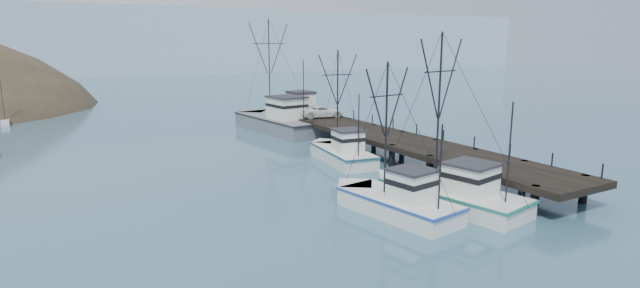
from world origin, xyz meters
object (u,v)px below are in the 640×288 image
object	(u,v)px
pier	(382,137)
pickup_truck	(322,111)
trawler_mid	(394,202)
trawler_far	(341,153)
work_vessel	(277,121)
pier_shed	(301,102)
trawler_near	(448,193)

from	to	relation	value
pier	pickup_truck	xyz separation A→B (m)	(0.21, 12.62, 1.06)
trawler_mid	trawler_far	xyz separation A→B (m)	(4.77, 14.18, 0.00)
work_vessel	pier_shed	world-z (taller)	work_vessel
pier_shed	pier	bearing A→B (deg)	-90.11
trawler_mid	trawler_far	size ratio (longest dim) A/B	0.95
trawler_near	trawler_mid	world-z (taller)	trawler_near
trawler_mid	pier_shed	world-z (taller)	trawler_mid
trawler_mid	pier_shed	bearing A→B (deg)	72.67
pickup_truck	trawler_near	bearing A→B (deg)	177.08
pier	trawler_mid	bearing A→B (deg)	-124.00
work_vessel	pickup_truck	distance (m)	6.18
trawler_mid	pickup_truck	xyz separation A→B (m)	(10.51, 27.89, 1.93)
trawler_far	work_vessel	xyz separation A→B (m)	(1.73, 18.16, 0.41)
trawler_far	trawler_mid	bearing A→B (deg)	-108.59
pier	trawler_far	distance (m)	5.70
trawler_far	pickup_truck	distance (m)	14.98
pier	trawler_far	bearing A→B (deg)	-168.88
trawler_near	trawler_far	distance (m)	14.57
pier	trawler_near	xyz separation A→B (m)	(-5.94, -15.66, -0.87)
trawler_near	pickup_truck	xyz separation A→B (m)	(6.14, 28.27, 1.93)
trawler_mid	pier_shed	xyz separation A→B (m)	(10.33, 33.12, 2.60)
trawler_mid	trawler_far	distance (m)	14.96
pier	trawler_near	size ratio (longest dim) A/B	3.63
pier	pier_shed	distance (m)	17.94
trawler_near	pickup_truck	world-z (taller)	trawler_near
pier_shed	trawler_mid	bearing A→B (deg)	-107.33
pier	trawler_near	bearing A→B (deg)	-110.77
pier_shed	work_vessel	bearing A→B (deg)	-168.42
trawler_near	pier	bearing A→B (deg)	69.23
trawler_far	work_vessel	distance (m)	18.24
pier_shed	trawler_far	bearing A→B (deg)	-106.37
pier	trawler_far	xyz separation A→B (m)	(-5.53, -1.09, -0.87)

